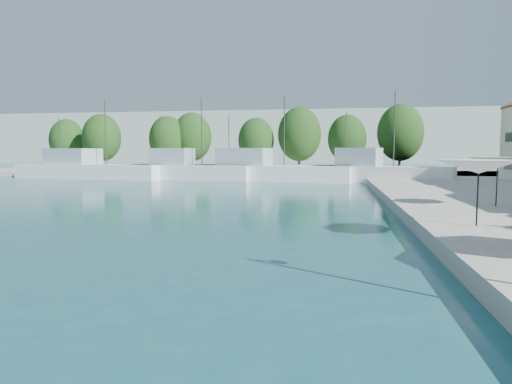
% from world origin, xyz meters
% --- Properties ---
extents(quay_far, '(90.00, 16.00, 0.60)m').
position_xyz_m(quay_far, '(-8.00, 67.00, 0.30)').
color(quay_far, gray).
rests_on(quay_far, ground).
extents(hill_west, '(180.00, 40.00, 16.00)m').
position_xyz_m(hill_west, '(-30.00, 160.00, 8.00)').
color(hill_west, '#99A79D').
rests_on(hill_west, ground).
extents(hill_east, '(140.00, 40.00, 12.00)m').
position_xyz_m(hill_east, '(40.00, 180.00, 6.00)').
color(hill_east, '#99A79D').
rests_on(hill_east, ground).
extents(trawler_01, '(21.22, 8.77, 10.20)m').
position_xyz_m(trawler_01, '(-28.23, 57.62, 1.07)').
color(trawler_01, silver).
rests_on(trawler_01, ground).
extents(trawler_02, '(16.02, 5.97, 10.20)m').
position_xyz_m(trawler_02, '(-14.90, 56.68, 1.07)').
color(trawler_02, silver).
rests_on(trawler_02, ground).
extents(trawler_03, '(20.25, 8.15, 10.20)m').
position_xyz_m(trawler_03, '(-5.52, 56.83, 1.07)').
color(trawler_03, white).
rests_on(trawler_03, ground).
extents(trawler_04, '(15.61, 8.93, 10.20)m').
position_xyz_m(trawler_04, '(7.12, 54.94, 1.07)').
color(trawler_04, silver).
rests_on(trawler_04, ground).
extents(tree_01, '(5.41, 5.41, 8.00)m').
position_xyz_m(tree_01, '(-39.86, 71.16, 5.22)').
color(tree_01, '#3F2B19').
rests_on(tree_01, quay_far).
extents(tree_02, '(5.76, 5.76, 8.53)m').
position_xyz_m(tree_02, '(-32.46, 68.73, 5.52)').
color(tree_02, '#3F2B19').
rests_on(tree_02, quay_far).
extents(tree_03, '(5.49, 5.49, 8.12)m').
position_xyz_m(tree_03, '(-22.07, 69.17, 5.29)').
color(tree_03, '#3F2B19').
rests_on(tree_03, quay_far).
extents(tree_04, '(5.89, 5.89, 8.72)m').
position_xyz_m(tree_04, '(-18.77, 70.85, 5.63)').
color(tree_04, '#3F2B19').
rests_on(tree_04, quay_far).
extents(tree_05, '(5.17, 5.17, 7.66)m').
position_xyz_m(tree_05, '(-8.51, 68.84, 5.02)').
color(tree_05, '#3F2B19').
rests_on(tree_05, quay_far).
extents(tree_06, '(6.17, 6.17, 9.14)m').
position_xyz_m(tree_06, '(-2.34, 69.42, 5.88)').
color(tree_06, '#3F2B19').
rests_on(tree_06, quay_far).
extents(tree_07, '(5.42, 5.42, 8.02)m').
position_xyz_m(tree_07, '(4.38, 70.04, 5.23)').
color(tree_07, '#3F2B19').
rests_on(tree_07, quay_far).
extents(tree_08, '(6.37, 6.37, 9.43)m').
position_xyz_m(tree_08, '(11.70, 70.56, 6.04)').
color(tree_08, '#3F2B19').
rests_on(tree_08, quay_far).
extents(umbrella_white, '(3.05, 3.05, 2.44)m').
position_xyz_m(umbrella_white, '(7.95, 21.54, 2.79)').
color(umbrella_white, black).
rests_on(umbrella_white, quay_right).
extents(umbrella_cream, '(2.87, 2.87, 2.48)m').
position_xyz_m(umbrella_cream, '(10.79, 28.27, 2.83)').
color(umbrella_cream, black).
rests_on(umbrella_cream, quay_right).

